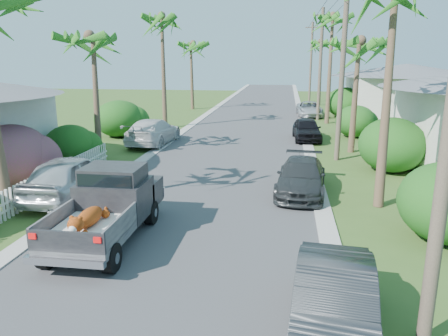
# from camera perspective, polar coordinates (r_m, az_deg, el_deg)

# --- Properties ---
(ground) EXTENTS (120.00, 120.00, 0.00)m
(ground) POSITION_cam_1_polar(r_m,az_deg,el_deg) (11.23, -8.15, -13.23)
(ground) COLOR #385620
(ground) RESTS_ON ground
(road) EXTENTS (8.00, 100.00, 0.02)m
(road) POSITION_cam_1_polar(r_m,az_deg,el_deg) (35.04, 3.21, 5.83)
(road) COLOR #38383A
(road) RESTS_ON ground
(curb_left) EXTENTS (0.60, 100.00, 0.06)m
(curb_left) POSITION_cam_1_polar(r_m,az_deg,el_deg) (35.65, -3.73, 6.00)
(curb_left) COLOR #A5A39E
(curb_left) RESTS_ON ground
(curb_right) EXTENTS (0.60, 100.00, 0.06)m
(curb_right) POSITION_cam_1_polar(r_m,az_deg,el_deg) (34.94, 10.29, 5.63)
(curb_right) COLOR #A5A39E
(curb_right) RESTS_ON ground
(pickup_truck) EXTENTS (1.98, 5.12, 2.06)m
(pickup_truck) POSITION_cam_1_polar(r_m,az_deg,el_deg) (13.24, -14.50, -4.45)
(pickup_truck) COLOR black
(pickup_truck) RESTS_ON ground
(parked_car_rn) EXTENTS (1.88, 4.34, 1.39)m
(parked_car_rn) POSITION_cam_1_polar(r_m,az_deg,el_deg) (8.73, 14.15, -16.97)
(parked_car_rn) COLOR #2C2F31
(parked_car_rn) RESTS_ON ground
(parked_car_rm) EXTENTS (2.16, 4.58, 1.29)m
(parked_car_rm) POSITION_cam_1_polar(r_m,az_deg,el_deg) (17.16, 10.06, -1.19)
(parked_car_rm) COLOR #282B2D
(parked_car_rm) RESTS_ON ground
(parked_car_rf) EXTENTS (1.88, 4.17, 1.39)m
(parked_car_rf) POSITION_cam_1_polar(r_m,az_deg,el_deg) (28.33, 10.75, 4.98)
(parked_car_rf) COLOR black
(parked_car_rf) RESTS_ON ground
(parked_car_rd) EXTENTS (2.29, 4.70, 1.29)m
(parked_car_rd) POSITION_cam_1_polar(r_m,az_deg,el_deg) (39.94, 11.09, 7.55)
(parked_car_rd) COLOR #B9BCC1
(parked_car_rd) RESTS_ON ground
(parked_car_ln) EXTENTS (1.98, 4.83, 1.64)m
(parked_car_ln) POSITION_cam_1_polar(r_m,az_deg,el_deg) (17.31, -19.46, -1.06)
(parked_car_ln) COLOR silver
(parked_car_ln) RESTS_ON ground
(parked_car_lf) EXTENTS (2.46, 5.41, 1.54)m
(parked_car_lf) POSITION_cam_1_polar(r_m,az_deg,el_deg) (26.84, -9.24, 4.70)
(parked_car_lf) COLOR silver
(parked_car_lf) RESTS_ON ground
(palm_l_b) EXTENTS (4.40, 4.40, 7.40)m
(palm_l_b) POSITION_cam_1_polar(r_m,az_deg,el_deg) (23.65, -16.89, 16.10)
(palm_l_b) COLOR brown
(palm_l_b) RESTS_ON ground
(palm_l_c) EXTENTS (4.40, 4.40, 9.20)m
(palm_l_c) POSITION_cam_1_polar(r_m,az_deg,el_deg) (32.89, -8.15, 18.97)
(palm_l_c) COLOR brown
(palm_l_c) RESTS_ON ground
(palm_l_d) EXTENTS (4.40, 4.40, 7.70)m
(palm_l_d) POSITION_cam_1_polar(r_m,az_deg,el_deg) (44.56, -4.31, 15.92)
(palm_l_d) COLOR brown
(palm_l_d) RESTS_ON ground
(palm_r_b) EXTENTS (4.40, 4.40, 7.20)m
(palm_r_b) POSITION_cam_1_polar(r_m,az_deg,el_deg) (24.82, 17.23, 15.51)
(palm_r_b) COLOR brown
(palm_r_b) RESTS_ON ground
(palm_r_c) EXTENTS (4.40, 4.40, 9.40)m
(palm_r_c) POSITION_cam_1_polar(r_m,az_deg,el_deg) (35.81, 14.04, 18.62)
(palm_r_c) COLOR brown
(palm_r_c) RESTS_ON ground
(palm_r_d) EXTENTS (4.40, 4.40, 8.00)m
(palm_r_d) POSITION_cam_1_polar(r_m,az_deg,el_deg) (49.69, 12.67, 15.79)
(palm_r_d) COLOR brown
(palm_r_d) RESTS_ON ground
(shrub_l_b) EXTENTS (3.00, 3.30, 2.60)m
(shrub_l_b) POSITION_cam_1_polar(r_m,az_deg,el_deg) (19.27, -25.96, 1.27)
(shrub_l_b) COLOR #AD186B
(shrub_l_b) RESTS_ON ground
(shrub_l_c) EXTENTS (2.40, 2.64, 2.00)m
(shrub_l_c) POSITION_cam_1_polar(r_m,az_deg,el_deg) (22.48, -19.45, 2.81)
(shrub_l_c) COLOR #154814
(shrub_l_c) RESTS_ON ground
(shrub_l_d) EXTENTS (3.20, 3.52, 2.40)m
(shrub_l_d) POSITION_cam_1_polar(r_m,az_deg,el_deg) (29.89, -13.53, 6.29)
(shrub_l_d) COLOR #154814
(shrub_l_d) RESTS_ON ground
(shrub_r_b) EXTENTS (3.00, 3.30, 2.50)m
(shrub_r_b) POSITION_cam_1_polar(r_m,az_deg,el_deg) (21.47, 21.08, 2.84)
(shrub_r_b) COLOR #154814
(shrub_r_b) RESTS_ON ground
(shrub_r_c) EXTENTS (2.60, 2.86, 2.10)m
(shrub_r_c) POSITION_cam_1_polar(r_m,az_deg,el_deg) (30.17, 16.80, 5.87)
(shrub_r_c) COLOR #154814
(shrub_r_c) RESTS_ON ground
(shrub_r_d) EXTENTS (3.20, 3.52, 2.60)m
(shrub_r_d) POSITION_cam_1_polar(r_m,az_deg,el_deg) (40.05, 15.47, 8.26)
(shrub_r_d) COLOR #154814
(shrub_r_d) RESTS_ON ground
(picket_fence) EXTENTS (0.10, 11.00, 1.00)m
(picket_fence) POSITION_cam_1_polar(r_m,az_deg,el_deg) (18.09, -21.81, -1.68)
(picket_fence) COLOR white
(picket_fence) RESTS_ON ground
(house_right_far) EXTENTS (9.00, 8.00, 4.60)m
(house_right_far) POSITION_cam_1_polar(r_m,az_deg,el_deg) (40.92, 22.59, 8.97)
(house_right_far) COLOR silver
(house_right_far) RESTS_ON ground
(utility_pole_b) EXTENTS (1.60, 0.26, 9.00)m
(utility_pole_b) POSITION_cam_1_polar(r_m,az_deg,el_deg) (22.70, 15.21, 12.40)
(utility_pole_b) COLOR brown
(utility_pole_b) RESTS_ON ground
(utility_pole_c) EXTENTS (1.60, 0.26, 9.00)m
(utility_pole_c) POSITION_cam_1_polar(r_m,az_deg,el_deg) (37.64, 12.47, 13.13)
(utility_pole_c) COLOR brown
(utility_pole_c) RESTS_ON ground
(utility_pole_d) EXTENTS (1.60, 0.26, 9.00)m
(utility_pole_d) POSITION_cam_1_polar(r_m,az_deg,el_deg) (52.61, 11.29, 13.43)
(utility_pole_d) COLOR brown
(utility_pole_d) RESTS_ON ground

